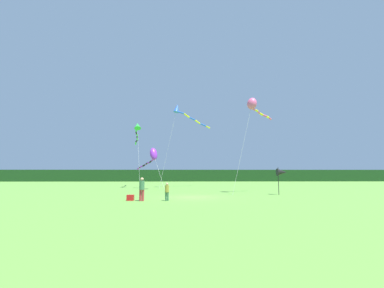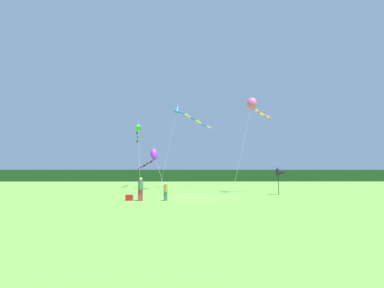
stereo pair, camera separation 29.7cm
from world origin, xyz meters
TOP-DOWN VIEW (x-y plane):
  - ground_plane at (0.00, 0.00)m, footprint 120.00×120.00m
  - distant_treeline at (0.00, 45.00)m, footprint 108.00×3.71m
  - person_adult at (-3.77, -2.92)m, footprint 0.36×0.36m
  - person_child at (-1.99, -2.88)m, footprint 0.28×0.28m
  - cooler_box at (-4.62, -2.65)m, footprint 0.49×0.39m
  - banner_flag_pole at (8.26, 2.37)m, footprint 0.90×0.70m
  - kite_green at (-7.52, 14.67)m, footprint 2.92×11.37m
  - kite_rainbow at (6.14, 3.91)m, footprint 5.05×3.78m
  - kite_purple at (-4.89, 11.17)m, footprint 4.52×7.10m
  - kite_blue at (-1.22, 14.85)m, footprint 7.28×6.36m

SIDE VIEW (x-z plane):
  - ground_plane at x=0.00m, z-range 0.00..0.00m
  - cooler_box at x=-4.62m, z-range 0.00..0.41m
  - person_child at x=-1.99m, z-range 0.08..1.36m
  - person_adult at x=-3.77m, z-range 0.10..1.75m
  - distant_treeline at x=0.00m, z-range 0.00..2.89m
  - banner_flag_pole at x=8.26m, z-range 0.79..3.29m
  - kite_purple at x=-4.89m, z-range 1.54..6.84m
  - kite_green at x=-7.52m, z-range 3.62..12.72m
  - kite_rainbow at x=6.14m, z-range 4.04..13.69m
  - kite_blue at x=-1.22m, z-range 4.83..16.60m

